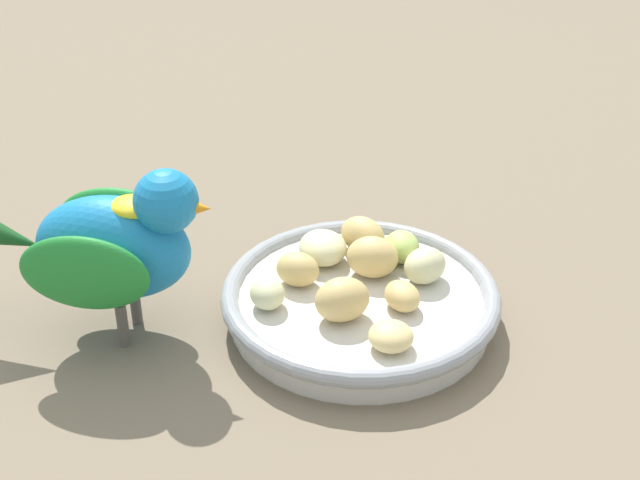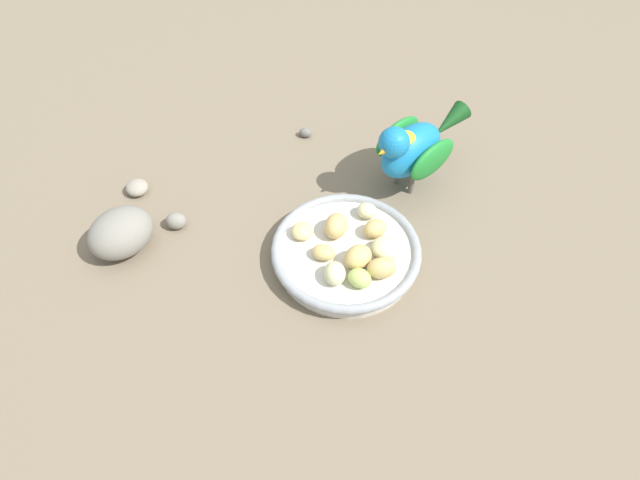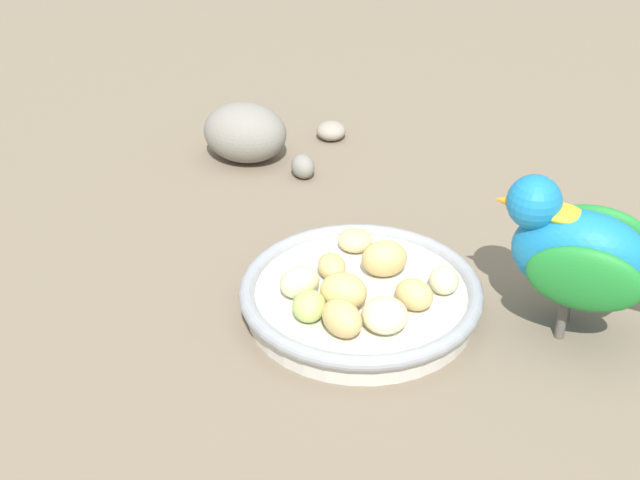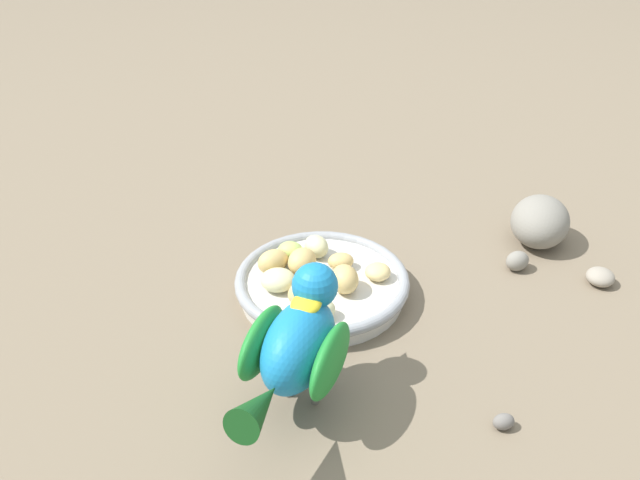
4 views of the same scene
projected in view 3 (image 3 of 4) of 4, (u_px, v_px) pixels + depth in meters
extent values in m
plane|color=#756651|center=(383.00, 322.00, 0.74)|extent=(4.00, 4.00, 0.00)
cylinder|color=beige|center=(361.00, 302.00, 0.74)|extent=(0.18, 0.18, 0.02)
torus|color=#93969B|center=(361.00, 291.00, 0.74)|extent=(0.19, 0.19, 0.01)
ellipsoid|color=tan|center=(384.00, 258.00, 0.75)|extent=(0.03, 0.04, 0.03)
ellipsoid|color=tan|center=(342.00, 318.00, 0.68)|extent=(0.04, 0.04, 0.03)
ellipsoid|color=tan|center=(342.00, 288.00, 0.72)|extent=(0.05, 0.05, 0.03)
ellipsoid|color=beige|center=(445.00, 281.00, 0.73)|extent=(0.03, 0.03, 0.02)
ellipsoid|color=beige|center=(300.00, 282.00, 0.73)|extent=(0.03, 0.04, 0.02)
ellipsoid|color=#E5C67F|center=(351.00, 241.00, 0.78)|extent=(0.04, 0.04, 0.02)
ellipsoid|color=tan|center=(414.00, 295.00, 0.71)|extent=(0.04, 0.04, 0.02)
ellipsoid|color=tan|center=(332.00, 266.00, 0.75)|extent=(0.03, 0.02, 0.02)
ellipsoid|color=beige|center=(385.00, 315.00, 0.69)|extent=(0.04, 0.04, 0.02)
ellipsoid|color=#B2CC66|center=(309.00, 306.00, 0.70)|extent=(0.04, 0.03, 0.02)
cylinder|color=#59544C|center=(562.00, 320.00, 0.71)|extent=(0.01, 0.01, 0.03)
cylinder|color=#59544C|center=(567.00, 301.00, 0.73)|extent=(0.01, 0.01, 0.03)
ellipsoid|color=#197AB7|center=(580.00, 255.00, 0.70)|extent=(0.10, 0.11, 0.07)
ellipsoid|color=#1E7F2D|center=(584.00, 280.00, 0.67)|extent=(0.06, 0.08, 0.05)
ellipsoid|color=#1E7F2D|center=(596.00, 236.00, 0.72)|extent=(0.06, 0.08, 0.05)
sphere|color=#197AB7|center=(534.00, 202.00, 0.69)|extent=(0.06, 0.06, 0.04)
cone|color=orange|center=(507.00, 201.00, 0.69)|extent=(0.02, 0.02, 0.01)
ellipsoid|color=yellow|center=(562.00, 213.00, 0.68)|extent=(0.04, 0.04, 0.01)
ellipsoid|color=gray|center=(245.00, 132.00, 0.96)|extent=(0.11, 0.11, 0.06)
ellipsoid|color=gray|center=(306.00, 166.00, 0.93)|extent=(0.03, 0.03, 0.02)
ellipsoid|color=gray|center=(331.00, 131.00, 1.01)|extent=(0.04, 0.04, 0.02)
ellipsoid|color=slate|center=(560.00, 207.00, 0.88)|extent=(0.02, 0.01, 0.01)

